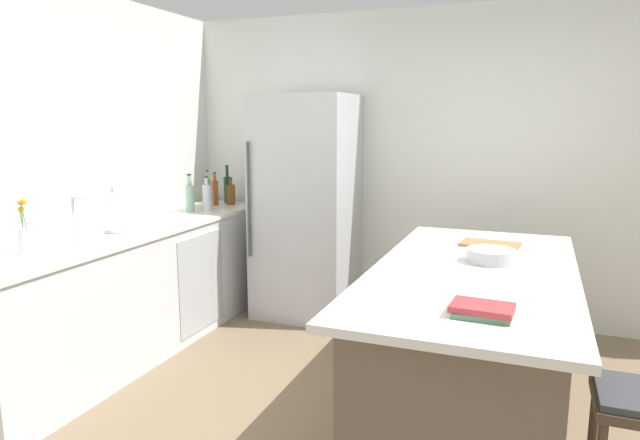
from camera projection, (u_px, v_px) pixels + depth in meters
name	position (u px, v px, depth m)	size (l,w,h in m)	color
wall_rear	(458.00, 167.00, 4.73)	(6.00, 0.10, 2.60)	silver
wall_left	(11.00, 183.00, 3.53)	(0.10, 6.00, 2.60)	silver
counter_run_left	(137.00, 288.00, 4.16)	(0.67, 2.89, 0.92)	silver
kitchen_island	(470.00, 347.00, 3.11)	(1.05, 2.20, 0.90)	brown
refrigerator	(307.00, 207.00, 4.85)	(0.80, 0.74, 1.90)	#B7BABF
sink_faucet	(75.00, 217.00, 3.62)	(0.15, 0.05, 0.30)	silver
flower_vase	(24.00, 236.00, 3.26)	(0.08, 0.08, 0.33)	silver
paper_towel_roll	(114.00, 214.00, 3.88)	(0.14, 0.14, 0.31)	gray
wine_bottle	(228.00, 188.00, 5.27)	(0.07, 0.07, 0.35)	#19381E
whiskey_bottle	(231.00, 194.00, 5.16)	(0.08, 0.08, 0.25)	brown
vinegar_bottle	(215.00, 192.00, 5.12)	(0.06, 0.06, 0.30)	#994C23
olive_oil_bottle	(208.00, 192.00, 5.02)	(0.06, 0.06, 0.33)	olive
syrup_bottle	(207.00, 197.00, 4.92)	(0.06, 0.06, 0.27)	#5B3319
soda_bottle	(207.00, 197.00, 4.82)	(0.07, 0.07, 0.29)	silver
gin_bottle	(190.00, 197.00, 4.77)	(0.08, 0.08, 0.32)	#8CB79E
cookbook_stack	(482.00, 310.00, 2.30)	(0.26, 0.19, 0.05)	#4C7F60
mixing_bowl	(491.00, 256.00, 3.17)	(0.27, 0.27, 0.08)	#B2B5BA
cutting_board	(490.00, 244.00, 3.58)	(0.38, 0.26, 0.02)	#9E7042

